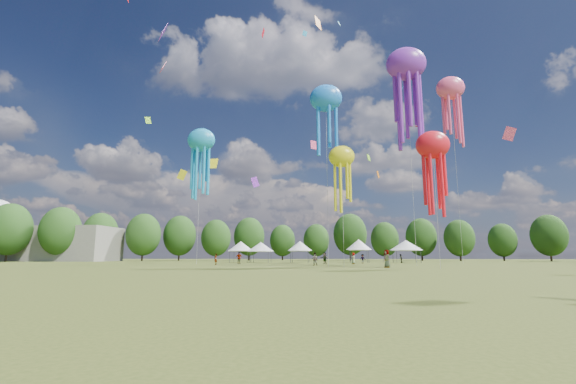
# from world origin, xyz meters

# --- Properties ---
(ground) EXTENTS (300.00, 300.00, 0.00)m
(ground) POSITION_xyz_m (0.00, 0.00, 0.00)
(ground) COLOR #384416
(ground) RESTS_ON ground
(spectator_near) EXTENTS (0.85, 0.69, 1.67)m
(spectator_near) POSITION_xyz_m (-2.76, 36.97, 0.83)
(spectator_near) COLOR gray
(spectator_near) RESTS_ON ground
(spectators_far) EXTENTS (28.47, 29.14, 1.87)m
(spectators_far) POSITION_xyz_m (-0.26, 44.56, 0.85)
(spectators_far) COLOR gray
(spectators_far) RESTS_ON ground
(festival_tents) EXTENTS (35.55, 6.17, 4.24)m
(festival_tents) POSITION_xyz_m (-2.45, 57.94, 3.06)
(festival_tents) COLOR #47474C
(festival_tents) RESTS_ON ground
(show_kites) EXTENTS (45.47, 29.76, 31.99)m
(show_kites) POSITION_xyz_m (5.10, 39.14, 21.06)
(show_kites) COLOR blue
(show_kites) RESTS_ON ground
(small_kites) EXTENTS (68.76, 59.59, 40.74)m
(small_kites) POSITION_xyz_m (-2.31, 43.92, 28.85)
(small_kites) COLOR blue
(small_kites) RESTS_ON ground
(treeline) EXTENTS (201.57, 95.24, 13.43)m
(treeline) POSITION_xyz_m (-3.87, 62.51, 6.54)
(treeline) COLOR #38281C
(treeline) RESTS_ON ground
(hangar) EXTENTS (40.00, 12.00, 8.00)m
(hangar) POSITION_xyz_m (-72.00, 72.00, 4.00)
(hangar) COLOR gray
(hangar) RESTS_ON ground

